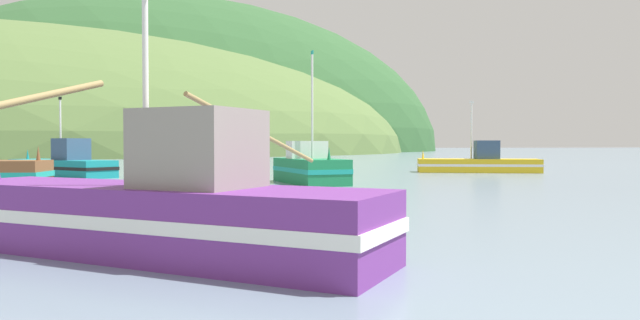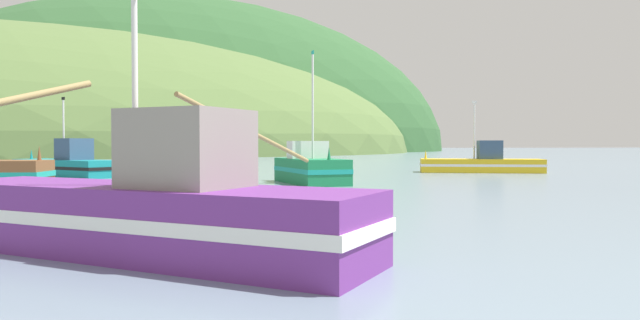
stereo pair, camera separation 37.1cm
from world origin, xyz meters
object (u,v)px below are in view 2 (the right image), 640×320
(fishing_boat_yellow, at_px, (482,163))
(fishing_boat_purple, at_px, (143,210))
(fishing_boat_green, at_px, (310,169))
(fishing_boat_teal, at_px, (66,165))

(fishing_boat_yellow, height_order, fishing_boat_purple, fishing_boat_yellow)
(fishing_boat_green, xyz_separation_m, fishing_boat_yellow, (16.00, 8.70, -0.11))
(fishing_boat_purple, relative_size, fishing_boat_teal, 1.35)
(fishing_boat_green, height_order, fishing_boat_teal, fishing_boat_green)
(fishing_boat_green, distance_m, fishing_boat_purple, 21.62)
(fishing_boat_purple, xyz_separation_m, fishing_boat_teal, (-6.31, 30.77, -0.13))
(fishing_boat_yellow, bearing_deg, fishing_boat_teal, 18.07)
(fishing_boat_yellow, distance_m, fishing_boat_purple, 37.59)
(fishing_boat_yellow, height_order, fishing_boat_teal, fishing_boat_yellow)
(fishing_boat_green, distance_m, fishing_boat_yellow, 18.21)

